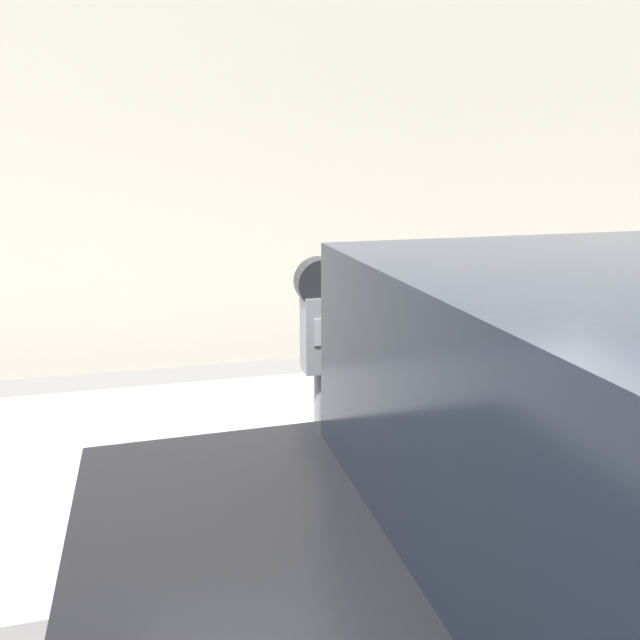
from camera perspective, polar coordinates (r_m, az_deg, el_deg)
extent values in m
cube|color=#9E9B96|center=(4.45, 0.40, -11.51)|extent=(24.00, 2.80, 0.10)
cube|color=beige|center=(6.31, -5.18, 22.41)|extent=(24.00, 0.30, 5.74)
cylinder|color=gray|center=(3.16, 0.00, -12.60)|extent=(0.06, 0.06, 0.93)
cube|color=slate|center=(2.92, 0.00, -1.23)|extent=(0.16, 0.14, 0.36)
cube|color=gray|center=(2.85, 0.37, -1.10)|extent=(0.09, 0.01, 0.13)
cylinder|color=black|center=(2.86, 0.00, 3.47)|extent=(0.23, 0.11, 0.23)
cylinder|color=black|center=(2.68, 2.61, -24.33)|extent=(0.67, 0.24, 0.66)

